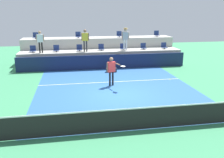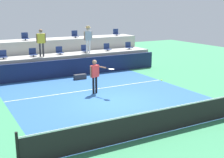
{
  "view_description": "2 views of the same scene",
  "coord_description": "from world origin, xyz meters",
  "px_view_note": "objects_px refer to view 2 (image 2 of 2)",
  "views": [
    {
      "loc": [
        -2.44,
        -11.88,
        4.37
      ],
      "look_at": [
        -0.52,
        -0.73,
        1.11
      ],
      "focal_mm": 38.26,
      "sensor_mm": 36.0,
      "label": 1
    },
    {
      "loc": [
        -6.6,
        -11.83,
        4.33
      ],
      "look_at": [
        -0.33,
        -0.46,
        1.22
      ],
      "focal_mm": 48.77,
      "sensor_mm": 36.0,
      "label": 2
    }
  ],
  "objects_px": {
    "stadium_chair_lower_mid_left": "(33,53)",
    "stadium_chair_lower_far_right": "(129,46)",
    "stadium_chair_upper_left": "(25,37)",
    "stadium_chair_lower_mid_right": "(85,49)",
    "stadium_chair_upper_right": "(75,35)",
    "spectator_with_hat": "(88,36)",
    "stadium_chair_lower_right": "(107,48)",
    "tennis_player": "(95,73)",
    "spectator_in_grey": "(41,40)",
    "stadium_chair_upper_far_right": "(116,33)",
    "equipment_bag": "(80,77)",
    "stadium_chair_lower_center": "(60,51)",
    "stadium_chair_lower_left": "(3,55)",
    "tennis_ball": "(161,80)"
  },
  "relations": [
    {
      "from": "tennis_ball",
      "to": "stadium_chair_upper_left",
      "type": "bearing_deg",
      "value": 118.22
    },
    {
      "from": "stadium_chair_lower_right",
      "to": "stadium_chair_upper_right",
      "type": "relative_size",
      "value": 1.0
    },
    {
      "from": "stadium_chair_upper_right",
      "to": "spectator_with_hat",
      "type": "xyz_separation_m",
      "value": [
        0.06,
        -2.18,
        0.06
      ]
    },
    {
      "from": "stadium_chair_lower_far_right",
      "to": "spectator_with_hat",
      "type": "height_order",
      "value": "spectator_with_hat"
    },
    {
      "from": "stadium_chair_lower_mid_left",
      "to": "stadium_chair_lower_mid_right",
      "type": "xyz_separation_m",
      "value": [
        3.56,
        0.0,
        0.0
      ]
    },
    {
      "from": "stadium_chair_lower_right",
      "to": "stadium_chair_upper_left",
      "type": "height_order",
      "value": "stadium_chair_upper_left"
    },
    {
      "from": "stadium_chair_lower_left",
      "to": "stadium_chair_upper_right",
      "type": "relative_size",
      "value": 1.0
    },
    {
      "from": "stadium_chair_lower_far_right",
      "to": "equipment_bag",
      "type": "xyz_separation_m",
      "value": [
        -4.91,
        -2.3,
        -1.31
      ]
    },
    {
      "from": "stadium_chair_lower_right",
      "to": "tennis_ball",
      "type": "distance_m",
      "value": 7.1
    },
    {
      "from": "stadium_chair_lower_center",
      "to": "tennis_player",
      "type": "relative_size",
      "value": 0.3
    },
    {
      "from": "spectator_with_hat",
      "to": "stadium_chair_upper_right",
      "type": "bearing_deg",
      "value": 91.44
    },
    {
      "from": "stadium_chair_lower_mid_left",
      "to": "tennis_player",
      "type": "distance_m",
      "value": 5.83
    },
    {
      "from": "stadium_chair_lower_mid_left",
      "to": "stadium_chair_lower_far_right",
      "type": "xyz_separation_m",
      "value": [
        7.11,
        0.0,
        0.0
      ]
    },
    {
      "from": "spectator_with_hat",
      "to": "equipment_bag",
      "type": "relative_size",
      "value": 2.39
    },
    {
      "from": "stadium_chair_lower_left",
      "to": "spectator_with_hat",
      "type": "distance_m",
      "value": 5.55
    },
    {
      "from": "stadium_chair_lower_left",
      "to": "stadium_chair_lower_right",
      "type": "height_order",
      "value": "same"
    },
    {
      "from": "stadium_chair_lower_far_right",
      "to": "tennis_ball",
      "type": "distance_m",
      "value": 7.46
    },
    {
      "from": "stadium_chair_lower_center",
      "to": "stadium_chair_lower_right",
      "type": "bearing_deg",
      "value": 0.0
    },
    {
      "from": "stadium_chair_lower_right",
      "to": "tennis_player",
      "type": "height_order",
      "value": "stadium_chair_lower_right"
    },
    {
      "from": "spectator_in_grey",
      "to": "tennis_ball",
      "type": "bearing_deg",
      "value": -57.28
    },
    {
      "from": "stadium_chair_lower_far_right",
      "to": "stadium_chair_upper_left",
      "type": "relative_size",
      "value": 1.0
    },
    {
      "from": "equipment_bag",
      "to": "stadium_chair_lower_mid_left",
      "type": "bearing_deg",
      "value": 133.7
    },
    {
      "from": "stadium_chair_lower_far_right",
      "to": "spectator_in_grey",
      "type": "distance_m",
      "value": 6.71
    },
    {
      "from": "stadium_chair_lower_mid_left",
      "to": "tennis_ball",
      "type": "relative_size",
      "value": 7.65
    },
    {
      "from": "stadium_chair_lower_left",
      "to": "stadium_chair_lower_right",
      "type": "bearing_deg",
      "value": 0.0
    },
    {
      "from": "stadium_chair_lower_mid_left",
      "to": "stadium_chair_lower_right",
      "type": "relative_size",
      "value": 1.0
    },
    {
      "from": "tennis_player",
      "to": "equipment_bag",
      "type": "relative_size",
      "value": 2.29
    },
    {
      "from": "stadium_chair_upper_right",
      "to": "stadium_chair_upper_far_right",
      "type": "distance_m",
      "value": 3.47
    },
    {
      "from": "spectator_with_hat",
      "to": "equipment_bag",
      "type": "xyz_separation_m",
      "value": [
        -1.46,
        -1.92,
        -2.23
      ]
    },
    {
      "from": "stadium_chair_lower_right",
      "to": "spectator_with_hat",
      "type": "xyz_separation_m",
      "value": [
        -1.65,
        -0.38,
        0.91
      ]
    },
    {
      "from": "stadium_chair_upper_left",
      "to": "stadium_chair_lower_mid_right",
      "type": "bearing_deg",
      "value": -26.78
    },
    {
      "from": "stadium_chair_lower_mid_left",
      "to": "tennis_player",
      "type": "bearing_deg",
      "value": -73.4
    },
    {
      "from": "stadium_chair_upper_right",
      "to": "stadium_chair_upper_far_right",
      "type": "height_order",
      "value": "same"
    },
    {
      "from": "stadium_chair_lower_far_right",
      "to": "spectator_in_grey",
      "type": "xyz_separation_m",
      "value": [
        -6.65,
        -0.38,
        0.83
      ]
    },
    {
      "from": "spectator_with_hat",
      "to": "spectator_in_grey",
      "type": "bearing_deg",
      "value": -180.0
    },
    {
      "from": "stadium_chair_lower_left",
      "to": "tennis_player",
      "type": "distance_m",
      "value": 6.58
    },
    {
      "from": "stadium_chair_lower_mid_right",
      "to": "stadium_chair_lower_right",
      "type": "distance_m",
      "value": 1.75
    },
    {
      "from": "spectator_in_grey",
      "to": "spectator_with_hat",
      "type": "distance_m",
      "value": 3.2
    },
    {
      "from": "stadium_chair_upper_far_right",
      "to": "spectator_in_grey",
      "type": "bearing_deg",
      "value": -161.72
    },
    {
      "from": "spectator_in_grey",
      "to": "stadium_chair_lower_mid_right",
      "type": "bearing_deg",
      "value": 7.06
    },
    {
      "from": "stadium_chair_lower_left",
      "to": "stadium_chair_lower_mid_right",
      "type": "height_order",
      "value": "same"
    },
    {
      "from": "stadium_chair_lower_mid_right",
      "to": "spectator_in_grey",
      "type": "xyz_separation_m",
      "value": [
        -3.1,
        -0.38,
        0.83
      ]
    },
    {
      "from": "tennis_ball",
      "to": "spectator_in_grey",
      "type": "bearing_deg",
      "value": 122.72
    },
    {
      "from": "tennis_ball",
      "to": "stadium_chair_lower_mid_right",
      "type": "bearing_deg",
      "value": 99.44
    },
    {
      "from": "spectator_in_grey",
      "to": "equipment_bag",
      "type": "relative_size",
      "value": 2.27
    },
    {
      "from": "stadium_chair_lower_far_right",
      "to": "stadium_chair_upper_right",
      "type": "distance_m",
      "value": 4.03
    },
    {
      "from": "stadium_chair_upper_right",
      "to": "stadium_chair_lower_far_right",
      "type": "bearing_deg",
      "value": -27.18
    },
    {
      "from": "stadium_chair_upper_right",
      "to": "spectator_in_grey",
      "type": "bearing_deg",
      "value": -145.22
    },
    {
      "from": "stadium_chair_upper_far_right",
      "to": "stadium_chair_upper_left",
      "type": "bearing_deg",
      "value": 180.0
    },
    {
      "from": "stadium_chair_lower_far_right",
      "to": "spectator_in_grey",
      "type": "bearing_deg",
      "value": -176.7
    }
  ]
}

